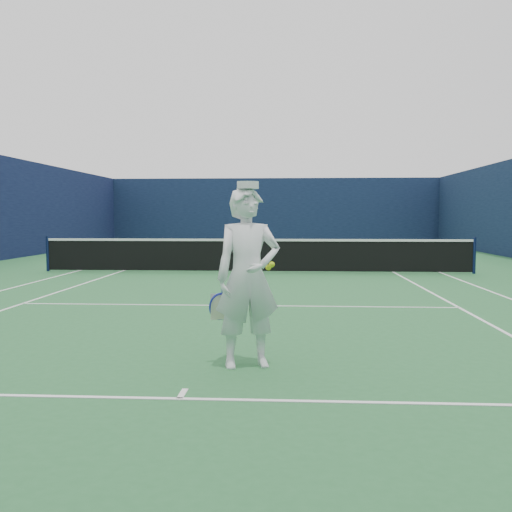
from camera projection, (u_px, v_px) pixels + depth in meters
The scene contains 5 objects.
ground at pixel (256, 272), 17.07m from camera, with size 80.00×80.00×0.00m, color #266433.
court_markings at pixel (256, 272), 17.07m from camera, with size 11.03×23.83×0.01m.
windscreen_fence at pixel (256, 205), 16.93m from camera, with size 20.12×36.12×4.00m.
tennis_net at pixel (256, 254), 17.03m from camera, with size 12.88×0.09×1.07m.
tennis_player at pixel (248, 277), 6.32m from camera, with size 0.90×0.67×2.06m.
Camera 1 is at (1.01, -16.96, 1.68)m, focal length 40.00 mm.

